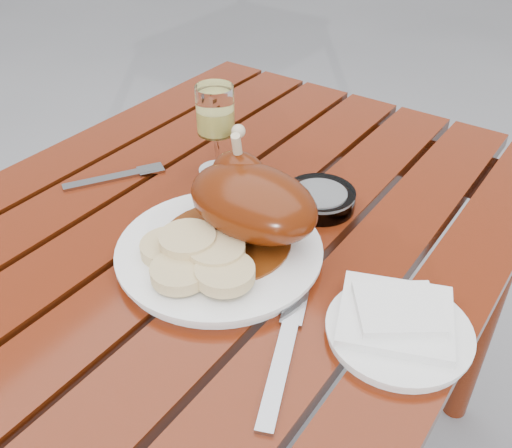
{
  "coord_description": "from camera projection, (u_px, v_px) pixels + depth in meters",
  "views": [
    {
      "loc": [
        0.45,
        -0.49,
        1.26
      ],
      "look_at": [
        0.08,
        0.05,
        0.78
      ],
      "focal_mm": 40.0,
      "sensor_mm": 36.0,
      "label": 1
    }
  ],
  "objects": [
    {
      "name": "table",
      "position": [
        208.0,
        399.0,
        1.05
      ],
      "size": [
        0.8,
        1.2,
        0.75
      ],
      "primitive_type": "cube",
      "color": "maroon",
      "rests_on": "ground"
    },
    {
      "name": "dinner_plate",
      "position": [
        220.0,
        252.0,
        0.79
      ],
      "size": [
        0.35,
        0.35,
        0.02
      ],
      "primitive_type": "cylinder",
      "rotation": [
        0.0,
        0.0,
        -0.25
      ],
      "color": "white",
      "rests_on": "table"
    },
    {
      "name": "roast_duck",
      "position": [
        250.0,
        200.0,
        0.79
      ],
      "size": [
        0.21,
        0.2,
        0.14
      ],
      "color": "#5A250A",
      "rests_on": "dinner_plate"
    },
    {
      "name": "bread_dumplings",
      "position": [
        195.0,
        256.0,
        0.74
      ],
      "size": [
        0.18,
        0.13,
        0.03
      ],
      "color": "#CDBA7D",
      "rests_on": "dinner_plate"
    },
    {
      "name": "wine_glass",
      "position": [
        216.0,
        131.0,
        0.94
      ],
      "size": [
        0.07,
        0.07,
        0.15
      ],
      "primitive_type": "cylinder",
      "rotation": [
        0.0,
        0.0,
        0.08
      ],
      "color": "#F8F071",
      "rests_on": "table"
    },
    {
      "name": "side_plate",
      "position": [
        399.0,
        332.0,
        0.68
      ],
      "size": [
        0.21,
        0.21,
        0.01
      ],
      "primitive_type": "cylinder",
      "rotation": [
        0.0,
        0.0,
        0.23
      ],
      "color": "white",
      "rests_on": "table"
    },
    {
      "name": "napkin",
      "position": [
        396.0,
        316.0,
        0.68
      ],
      "size": [
        0.17,
        0.16,
        0.01
      ],
      "primitive_type": "cube",
      "rotation": [
        0.0,
        0.0,
        0.37
      ],
      "color": "white",
      "rests_on": "side_plate"
    },
    {
      "name": "ashtray",
      "position": [
        319.0,
        199.0,
        0.89
      ],
      "size": [
        0.14,
        0.14,
        0.03
      ],
      "primitive_type": "cylinder",
      "rotation": [
        0.0,
        0.0,
        -0.37
      ],
      "color": "#B2B7BC",
      "rests_on": "table"
    },
    {
      "name": "fork",
      "position": [
        110.0,
        178.0,
        0.96
      ],
      "size": [
        0.1,
        0.14,
        0.01
      ],
      "primitive_type": "cube",
      "rotation": [
        0.0,
        0.0,
        -0.55
      ],
      "color": "gray",
      "rests_on": "table"
    },
    {
      "name": "knife",
      "position": [
        283.0,
        355.0,
        0.65
      ],
      "size": [
        0.1,
        0.2,
        0.01
      ],
      "primitive_type": "cube",
      "rotation": [
        0.0,
        0.0,
        0.39
      ],
      "color": "gray",
      "rests_on": "table"
    }
  ]
}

